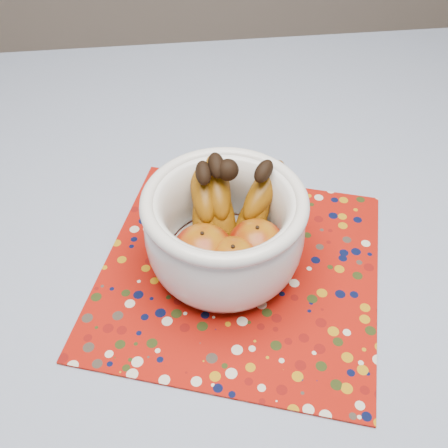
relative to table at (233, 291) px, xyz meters
name	(u,v)px	position (x,y,z in m)	size (l,w,h in m)	color
table	(233,291)	(0.00, 0.00, 0.00)	(1.20, 1.20, 0.75)	brown
tablecloth	(234,257)	(0.00, 0.00, 0.08)	(1.32, 1.32, 0.01)	#6677AA
placemat	(240,270)	(0.00, -0.03, 0.09)	(0.38, 0.38, 0.00)	#981008
fruit_bowl	(228,225)	(-0.01, -0.01, 0.16)	(0.24, 0.22, 0.15)	white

